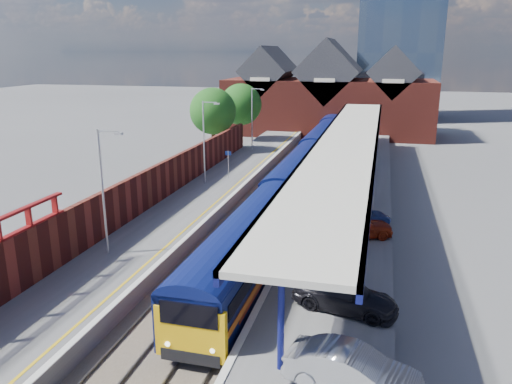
% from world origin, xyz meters
% --- Properties ---
extents(ground, '(240.00, 240.00, 0.00)m').
position_xyz_m(ground, '(0.00, 30.00, 0.00)').
color(ground, '#5B5B5E').
rests_on(ground, ground).
extents(ballast_bed, '(6.00, 76.00, 0.06)m').
position_xyz_m(ballast_bed, '(0.00, 20.00, 0.03)').
color(ballast_bed, '#473D33').
rests_on(ballast_bed, ground).
extents(rails, '(4.51, 76.00, 0.14)m').
position_xyz_m(rails, '(0.00, 20.00, 0.12)').
color(rails, slate).
rests_on(rails, ground).
extents(left_platform, '(5.00, 76.00, 1.00)m').
position_xyz_m(left_platform, '(-5.50, 20.00, 0.50)').
color(left_platform, '#565659').
rests_on(left_platform, ground).
extents(right_platform, '(6.00, 76.00, 1.00)m').
position_xyz_m(right_platform, '(6.00, 20.00, 0.50)').
color(right_platform, '#565659').
rests_on(right_platform, ground).
extents(coping_left, '(0.30, 76.00, 0.05)m').
position_xyz_m(coping_left, '(-3.15, 20.00, 1.02)').
color(coping_left, silver).
rests_on(coping_left, left_platform).
extents(coping_right, '(0.30, 76.00, 0.05)m').
position_xyz_m(coping_right, '(3.15, 20.00, 1.02)').
color(coping_right, silver).
rests_on(coping_right, right_platform).
extents(yellow_line, '(0.14, 76.00, 0.01)m').
position_xyz_m(yellow_line, '(-3.75, 20.00, 1.01)').
color(yellow_line, yellow).
rests_on(yellow_line, left_platform).
extents(train, '(3.04, 65.94, 3.45)m').
position_xyz_m(train, '(1.49, 30.98, 2.12)').
color(train, '#0B144E').
rests_on(train, ground).
extents(canopy, '(4.50, 52.00, 4.48)m').
position_xyz_m(canopy, '(5.48, 21.95, 5.25)').
color(canopy, '#0F1459').
rests_on(canopy, right_platform).
extents(lamp_post_b, '(1.48, 0.18, 7.00)m').
position_xyz_m(lamp_post_b, '(-6.36, 6.00, 4.99)').
color(lamp_post_b, '#A5A8AA').
rests_on(lamp_post_b, left_platform).
extents(lamp_post_c, '(1.48, 0.18, 7.00)m').
position_xyz_m(lamp_post_c, '(-6.36, 22.00, 4.99)').
color(lamp_post_c, '#A5A8AA').
rests_on(lamp_post_c, left_platform).
extents(lamp_post_d, '(1.48, 0.18, 7.00)m').
position_xyz_m(lamp_post_d, '(-6.36, 38.00, 4.99)').
color(lamp_post_d, '#A5A8AA').
rests_on(lamp_post_d, left_platform).
extents(platform_sign, '(0.55, 0.08, 2.50)m').
position_xyz_m(platform_sign, '(-5.00, 24.00, 2.69)').
color(platform_sign, '#A5A8AA').
rests_on(platform_sign, left_platform).
extents(brick_wall, '(0.35, 50.00, 3.86)m').
position_xyz_m(brick_wall, '(-8.10, 13.54, 2.45)').
color(brick_wall, maroon).
rests_on(brick_wall, left_platform).
extents(station_building, '(30.00, 12.12, 13.78)m').
position_xyz_m(station_building, '(0.00, 58.00, 5.45)').
color(station_building, maroon).
rests_on(station_building, ground).
extents(glass_tower, '(14.20, 14.20, 40.30)m').
position_xyz_m(glass_tower, '(10.00, 80.00, 20.20)').
color(glass_tower, slate).
rests_on(glass_tower, ground).
extents(tree_near, '(5.20, 5.20, 8.10)m').
position_xyz_m(tree_near, '(-10.35, 35.91, 5.35)').
color(tree_near, '#382314').
rests_on(tree_near, ground).
extents(tree_far, '(5.20, 5.20, 8.10)m').
position_xyz_m(tree_far, '(-9.35, 43.91, 5.35)').
color(tree_far, '#382314').
rests_on(tree_far, ground).
extents(parked_car_red, '(4.75, 3.31, 1.50)m').
position_xyz_m(parked_car_red, '(6.82, 11.92, 1.75)').
color(parked_car_red, maroon).
rests_on(parked_car_red, right_platform).
extents(parked_car_silver, '(4.74, 2.50, 1.48)m').
position_xyz_m(parked_car_silver, '(7.54, -2.58, 1.74)').
color(parked_car_silver, '#ACADB1').
rests_on(parked_car_silver, right_platform).
extents(parked_car_dark, '(4.92, 2.87, 1.34)m').
position_xyz_m(parked_car_dark, '(6.88, 2.85, 1.67)').
color(parked_car_dark, black).
rests_on(parked_car_dark, right_platform).
extents(parked_car_blue, '(4.16, 2.54, 1.08)m').
position_xyz_m(parked_car_blue, '(7.02, 14.46, 1.54)').
color(parked_car_blue, navy).
rests_on(parked_car_blue, right_platform).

